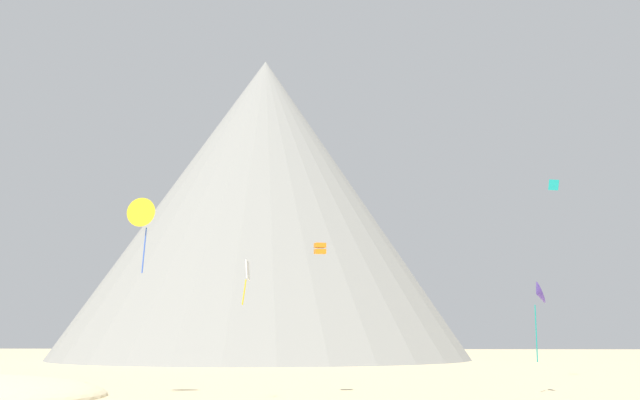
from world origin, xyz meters
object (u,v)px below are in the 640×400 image
object	(u,v)px
kite_yellow_low	(142,213)
kite_white_low	(247,274)
kite_teal_mid	(554,185)
kite_orange_low	(320,248)
kite_indigo_low	(538,294)
rock_massif	(264,211)

from	to	relation	value
kite_yellow_low	kite_white_low	distance (m)	9.58
kite_yellow_low	kite_teal_mid	world-z (taller)	kite_teal_mid
kite_teal_mid	kite_orange_low	bearing A→B (deg)	112.86
kite_white_low	kite_indigo_low	xyz separation A→B (m)	(19.02, 7.72, -0.94)
kite_yellow_low	kite_white_low	world-z (taller)	kite_yellow_low
kite_yellow_low	rock_massif	bearing A→B (deg)	-83.96
rock_massif	kite_yellow_low	distance (m)	80.43
kite_white_low	rock_massif	bearing A→B (deg)	56.41
kite_teal_mid	kite_yellow_low	bearing A→B (deg)	102.85
kite_white_low	kite_indigo_low	bearing A→B (deg)	-19.02
rock_massif	kite_teal_mid	bearing A→B (deg)	-57.81
rock_massif	kite_yellow_low	bearing A→B (deg)	-87.74
kite_teal_mid	rock_massif	bearing A→B (deg)	10.02
kite_yellow_low	kite_indigo_low	distance (m)	27.66
rock_massif	kite_white_low	size ratio (longest dim) A/B	32.31
kite_yellow_low	kite_teal_mid	size ratio (longest dim) A/B	4.47
kite_teal_mid	kite_orange_low	distance (m)	30.27
kite_white_low	kite_yellow_low	bearing A→B (deg)	114.86
kite_yellow_low	kite_indigo_low	bearing A→B (deg)	-167.24
kite_yellow_low	kite_orange_low	distance (m)	12.26
kite_yellow_low	kite_indigo_low	xyz separation A→B (m)	(26.82, 4.24, -5.29)
kite_yellow_low	kite_teal_mid	distance (m)	40.10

